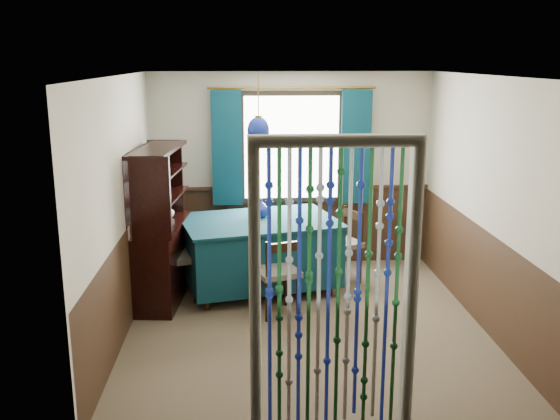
{
  "coord_description": "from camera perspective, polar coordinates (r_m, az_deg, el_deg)",
  "views": [
    {
      "loc": [
        -0.6,
        -5.94,
        2.66
      ],
      "look_at": [
        -0.22,
        0.66,
        1.04
      ],
      "focal_mm": 40.0,
      "sensor_mm": 36.0,
      "label": 1
    }
  ],
  "objects": [
    {
      "name": "pendant_lamp",
      "position": [
        7.01,
        -1.97,
        7.27
      ],
      "size": [
        0.25,
        0.25,
        0.79
      ],
      "color": "olive",
      "rests_on": "ceiling"
    },
    {
      "name": "vase_sideboard",
      "position": [
        7.33,
        -10.2,
        -0.05
      ],
      "size": [
        0.2,
        0.2,
        0.17
      ],
      "primitive_type": "imported",
      "rotation": [
        0.0,
        0.0,
        -0.31
      ],
      "color": "beige",
      "rests_on": "sideboard"
    },
    {
      "name": "sideboard",
      "position": [
        7.13,
        -10.85,
        -3.34
      ],
      "size": [
        0.58,
        1.35,
        1.72
      ],
      "rotation": [
        0.0,
        0.0,
        -0.09
      ],
      "color": "black",
      "rests_on": "floor"
    },
    {
      "name": "wainscot_front",
      "position": [
        4.55,
        4.82,
        -14.71
      ],
      "size": [
        3.6,
        0.0,
        3.6
      ],
      "primitive_type": "plane",
      "rotation": [
        -1.57,
        0.0,
        0.0
      ],
      "color": "#352214",
      "rests_on": "ground"
    },
    {
      "name": "chair_far",
      "position": [
        8.03,
        -3.21,
        -1.91
      ],
      "size": [
        0.57,
        0.56,
        0.94
      ],
      "rotation": [
        0.0,
        0.0,
        3.43
      ],
      "color": "black",
      "rests_on": "floor"
    },
    {
      "name": "wall_left",
      "position": [
        6.22,
        -14.34,
        0.19
      ],
      "size": [
        0.0,
        4.0,
        4.0
      ],
      "primitive_type": "plane",
      "rotation": [
        1.57,
        0.0,
        1.57
      ],
      "color": "#BEB49C",
      "rests_on": "ground"
    },
    {
      "name": "wainscot_left",
      "position": [
        6.43,
        -13.81,
        -6.32
      ],
      "size": [
        0.0,
        4.0,
        4.0
      ],
      "primitive_type": "plane",
      "rotation": [
        1.57,
        0.0,
        1.57
      ],
      "color": "#352214",
      "rests_on": "ground"
    },
    {
      "name": "chair_right",
      "position": [
        7.6,
        5.73,
        -3.05
      ],
      "size": [
        0.57,
        0.58,
        0.89
      ],
      "rotation": [
        0.0,
        0.0,
        2.0
      ],
      "color": "black",
      "rests_on": "floor"
    },
    {
      "name": "wainscot_back",
      "position": [
        8.24,
        0.99,
        -1.48
      ],
      "size": [
        3.6,
        0.0,
        3.6
      ],
      "primitive_type": "plane",
      "rotation": [
        1.57,
        0.0,
        0.0
      ],
      "color": "#352214",
      "rests_on": "ground"
    },
    {
      "name": "wainscot_right",
      "position": [
        6.76,
        17.65,
        -5.6
      ],
      "size": [
        0.0,
        4.0,
        4.0
      ],
      "primitive_type": "plane",
      "rotation": [
        1.57,
        0.0,
        -1.57
      ],
      "color": "#352214",
      "rests_on": "ground"
    },
    {
      "name": "wall_front",
      "position": [
        4.23,
        5.05,
        -5.83
      ],
      "size": [
        3.6,
        0.0,
        3.6
      ],
      "primitive_type": "plane",
      "rotation": [
        -1.57,
        0.0,
        0.0
      ],
      "color": "#BEB49C",
      "rests_on": "ground"
    },
    {
      "name": "chair_left",
      "position": [
        7.05,
        -9.97,
        -4.38
      ],
      "size": [
        0.58,
        0.59,
        0.93
      ],
      "rotation": [
        0.0,
        0.0,
        -1.19
      ],
      "color": "black",
      "rests_on": "floor"
    },
    {
      "name": "window",
      "position": [
        7.99,
        1.04,
        5.74
      ],
      "size": [
        1.32,
        0.12,
        1.42
      ],
      "primitive_type": "cube",
      "color": "black",
      "rests_on": "wall_back"
    },
    {
      "name": "bowl_shelf",
      "position": [
        6.72,
        -10.85,
        0.98
      ],
      "size": [
        0.31,
        0.31,
        0.06
      ],
      "primitive_type": "imported",
      "rotation": [
        0.0,
        0.0,
        0.44
      ],
      "color": "beige",
      "rests_on": "sideboard"
    },
    {
      "name": "chair_near",
      "position": [
        6.58,
        -0.19,
        -5.8
      ],
      "size": [
        0.54,
        0.52,
        0.87
      ],
      "rotation": [
        0.0,
        0.0,
        0.33
      ],
      "color": "black",
      "rests_on": "floor"
    },
    {
      "name": "vase_table",
      "position": [
        7.31,
        -1.77,
        0.14
      ],
      "size": [
        0.2,
        0.2,
        0.2
      ],
      "primitive_type": "imported",
      "rotation": [
        0.0,
        0.0,
        0.04
      ],
      "color": "navy",
      "rests_on": "dining_table"
    },
    {
      "name": "wall_right",
      "position": [
        6.56,
        18.24,
        0.61
      ],
      "size": [
        0.0,
        4.0,
        4.0
      ],
      "primitive_type": "plane",
      "rotation": [
        1.57,
        0.0,
        -1.57
      ],
      "color": "#BEB49C",
      "rests_on": "ground"
    },
    {
      "name": "dining_table",
      "position": [
        7.3,
        -1.88,
        -3.63
      ],
      "size": [
        1.98,
        1.59,
        0.84
      ],
      "rotation": [
        0.0,
        0.0,
        0.24
      ],
      "color": "#0C3440",
      "rests_on": "floor"
    },
    {
      "name": "floor",
      "position": [
        6.54,
        2.28,
        -10.3
      ],
      "size": [
        4.0,
        4.0,
        0.0
      ],
      "primitive_type": "plane",
      "color": "brown",
      "rests_on": "ground"
    },
    {
      "name": "doorway",
      "position": [
        4.35,
        4.89,
        -8.05
      ],
      "size": [
        1.16,
        0.12,
        2.18
      ],
      "primitive_type": null,
      "color": "silver",
      "rests_on": "ground"
    },
    {
      "name": "ceiling",
      "position": [
        5.97,
        2.52,
        12.17
      ],
      "size": [
        4.0,
        4.0,
        0.0
      ],
      "primitive_type": "plane",
      "rotation": [
        3.14,
        0.0,
        0.0
      ],
      "color": "silver",
      "rests_on": "ground"
    },
    {
      "name": "wall_back",
      "position": [
        8.09,
        1.01,
        3.68
      ],
      "size": [
        3.6,
        0.0,
        3.6
      ],
      "primitive_type": "plane",
      "rotation": [
        1.57,
        0.0,
        0.0
      ],
      "color": "#BEB49C",
      "rests_on": "ground"
    }
  ]
}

